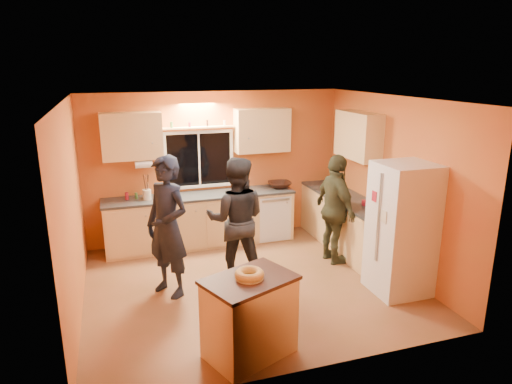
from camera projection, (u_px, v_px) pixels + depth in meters
name	position (u px, v px, depth m)	size (l,w,h in m)	color
ground	(250.00, 284.00, 6.52)	(4.50, 4.50, 0.00)	brown
room_shell	(249.00, 167.00, 6.50)	(4.54, 4.04, 2.61)	#C77833
back_counter	(222.00, 218.00, 7.96)	(4.23, 0.62, 0.90)	#DCB573
right_counter	(355.00, 228.00, 7.43)	(0.62, 1.84, 0.90)	#DCB573
refrigerator	(402.00, 229.00, 6.10)	(0.72, 0.70, 1.80)	silver
island	(250.00, 316.00, 4.83)	(1.09, 0.93, 0.90)	#DCB573
bundt_pastry	(249.00, 274.00, 4.70)	(0.31, 0.31, 0.09)	tan
person_left	(167.00, 227.00, 6.02)	(0.70, 0.46, 1.91)	black
person_center	(236.00, 219.00, 6.48)	(0.88, 0.68, 1.80)	black
person_right	(335.00, 210.00, 7.05)	(1.01, 0.42, 1.73)	#333622
mixing_bowl	(280.00, 185.00, 8.18)	(0.41, 0.41, 0.10)	black
utensil_crock	(147.00, 195.00, 7.42)	(0.14, 0.14, 0.17)	beige
potted_plant	(385.00, 206.00, 6.61)	(0.27, 0.23, 0.30)	gray
red_box	(367.00, 203.00, 7.15)	(0.16, 0.12, 0.07)	maroon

